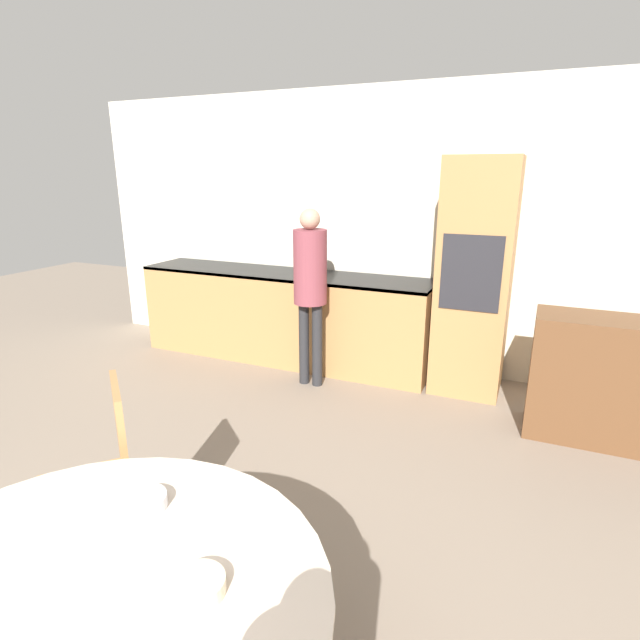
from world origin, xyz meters
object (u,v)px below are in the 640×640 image
Objects in this scene: chair_far_left at (104,471)px; person_standing at (310,278)px; sideboard at (622,383)px; oven_unit at (475,279)px; bowl_centre at (198,586)px; bowl_far at (144,502)px.

person_standing reaches higher than chair_far_left.
sideboard is 1.26× the size of chair_far_left.
oven_unit reaches higher than sideboard.
person_standing is at bearing 108.99° from bowl_centre.
chair_far_left reaches higher than bowl_centre.
sideboard is 3.21m from bowl_far.
bowl_far is at bearing -123.97° from sideboard.
person_standing is (-0.05, 2.37, 0.44)m from chair_far_left.
bowl_centre is (-0.29, -3.41, -0.23)m from oven_unit.
bowl_centre is at bearing -115.83° from sideboard.
sideboard is at bearing 86.14° from chair_far_left.
bowl_centre is (-1.39, -2.87, 0.31)m from sideboard.
sideboard is at bearing -25.98° from oven_unit.
chair_far_left is (-1.25, -2.86, -0.45)m from oven_unit.
sideboard is at bearing -1.14° from person_standing.
oven_unit reaches higher than bowl_far.
bowl_far is at bearing -77.25° from person_standing.
person_standing is at bearing 102.75° from bowl_far.
bowl_centre is 0.98× the size of bowl_far.
chair_far_left is 1.13m from bowl_centre.
person_standing reaches higher than bowl_centre.
bowl_centre is at bearing -94.87° from oven_unit.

